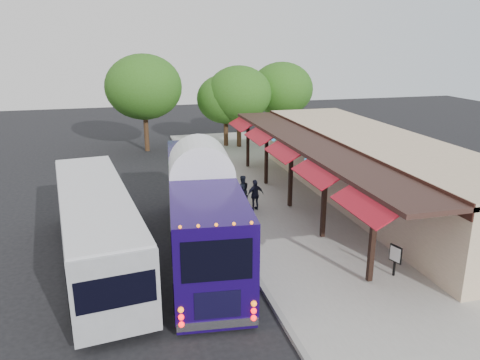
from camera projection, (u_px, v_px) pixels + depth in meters
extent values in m
plane|color=black|center=(238.00, 250.00, 19.49)|extent=(90.00, 90.00, 0.00)
cube|color=#9E9B93|center=(312.00, 206.00, 24.39)|extent=(10.00, 40.00, 0.15)
cube|color=gray|center=(219.00, 215.00, 23.18)|extent=(0.20, 40.00, 0.16)
cube|color=tan|center=(374.00, 170.00, 24.74)|extent=(5.00, 20.00, 3.60)
cube|color=black|center=(332.00, 145.00, 23.69)|extent=(0.06, 20.00, 0.60)
cube|color=#331E19|center=(313.00, 144.00, 23.39)|extent=(2.60, 20.00, 0.18)
cube|color=black|center=(373.00, 239.00, 16.18)|extent=(0.18, 0.18, 3.16)
cube|color=maroon|center=(364.00, 204.00, 15.69)|extent=(1.00, 3.20, 0.57)
cube|color=black|center=(324.00, 202.00, 19.89)|extent=(0.18, 0.18, 3.16)
cube|color=maroon|center=(316.00, 172.00, 19.39)|extent=(1.00, 3.20, 0.57)
cube|color=black|center=(291.00, 176.00, 23.59)|extent=(0.18, 0.18, 3.16)
cube|color=maroon|center=(283.00, 151.00, 23.09)|extent=(1.00, 3.20, 0.57)
cube|color=black|center=(266.00, 157.00, 27.29)|extent=(0.18, 0.18, 3.16)
cube|color=maroon|center=(260.00, 135.00, 26.79)|extent=(1.00, 3.20, 0.57)
cube|color=black|center=(248.00, 143.00, 30.99)|extent=(0.18, 0.18, 3.16)
cube|color=maroon|center=(242.00, 123.00, 30.49)|extent=(1.00, 3.20, 0.57)
sphere|color=#1B6D98|center=(358.00, 191.00, 17.82)|extent=(0.26, 0.26, 0.26)
sphere|color=#1B6D98|center=(307.00, 160.00, 22.45)|extent=(0.26, 0.26, 0.26)
sphere|color=#1B6D98|center=(274.00, 139.00, 27.08)|extent=(0.26, 0.26, 0.26)
cube|color=#18064F|center=(202.00, 207.00, 18.82)|extent=(3.66, 11.86, 3.06)
cube|color=#18064F|center=(203.00, 245.00, 19.31)|extent=(3.60, 11.74, 0.34)
ellipsoid|color=white|center=(201.00, 171.00, 18.38)|extent=(3.64, 11.63, 0.55)
cube|color=black|center=(238.00, 259.00, 13.27)|extent=(2.03, 0.24, 1.26)
cube|color=silver|center=(237.00, 321.00, 13.93)|extent=(2.44, 0.42, 0.27)
sphere|color=#FF0C0C|center=(202.00, 320.00, 13.52)|extent=(0.18, 0.18, 0.18)
sphere|color=#FF0C0C|center=(272.00, 310.00, 14.04)|extent=(0.18, 0.18, 0.18)
cylinder|color=black|center=(193.00, 300.00, 14.87)|extent=(0.39, 1.04, 1.01)
cylinder|color=black|center=(260.00, 291.00, 15.42)|extent=(0.39, 1.04, 1.01)
cylinder|color=black|center=(165.00, 212.00, 22.43)|extent=(0.39, 1.04, 1.01)
cylinder|color=black|center=(211.00, 207.00, 22.98)|extent=(0.39, 1.04, 1.01)
cube|color=#92959A|center=(96.00, 226.00, 17.78)|extent=(3.82, 11.44, 2.59)
cube|color=black|center=(62.00, 224.00, 17.42)|extent=(1.22, 9.47, 0.98)
cube|color=black|center=(129.00, 218.00, 18.02)|extent=(1.22, 9.47, 0.98)
cube|color=silver|center=(93.00, 193.00, 17.40)|extent=(3.74, 11.21, 0.10)
cylinder|color=black|center=(58.00, 313.00, 14.22)|extent=(0.39, 0.96, 0.94)
cylinder|color=black|center=(133.00, 303.00, 14.76)|extent=(0.39, 0.96, 0.94)
cylinder|color=black|center=(75.00, 225.00, 20.97)|extent=(0.39, 0.96, 0.94)
cylinder|color=black|center=(126.00, 220.00, 21.51)|extent=(0.39, 0.96, 0.94)
imported|color=black|center=(236.00, 206.00, 21.82)|extent=(0.71, 0.60, 1.66)
imported|color=black|center=(242.00, 190.00, 24.22)|extent=(0.79, 0.63, 1.57)
imported|color=black|center=(255.00, 195.00, 23.47)|extent=(0.99, 0.57, 1.58)
imported|color=black|center=(211.00, 152.00, 32.02)|extent=(1.31, 1.18, 1.76)
cube|color=black|center=(395.00, 261.00, 16.96)|extent=(0.08, 0.08, 1.19)
cube|color=black|center=(396.00, 254.00, 16.88)|extent=(0.20, 0.53, 0.65)
cube|color=white|center=(395.00, 254.00, 16.87)|extent=(0.14, 0.44, 0.54)
cylinder|color=#382314|center=(226.00, 131.00, 37.55)|extent=(0.36, 0.36, 2.64)
ellipsoid|color=#2C5B16|center=(226.00, 99.00, 36.80)|extent=(4.56, 4.56, 3.87)
cylinder|color=#382314|center=(239.00, 130.00, 37.19)|extent=(0.36, 0.36, 2.94)
ellipsoid|color=#2C5B16|center=(239.00, 94.00, 36.36)|extent=(5.08, 5.08, 4.32)
cylinder|color=#382314|center=(281.00, 124.00, 39.64)|extent=(0.36, 0.36, 3.00)
ellipsoid|color=#2C5B16|center=(282.00, 89.00, 38.78)|extent=(5.19, 5.19, 4.41)
cylinder|color=#382314|center=(146.00, 130.00, 36.25)|extent=(0.36, 0.36, 3.35)
ellipsoid|color=#2C5B16|center=(144.00, 87.00, 35.30)|extent=(5.79, 5.79, 4.92)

